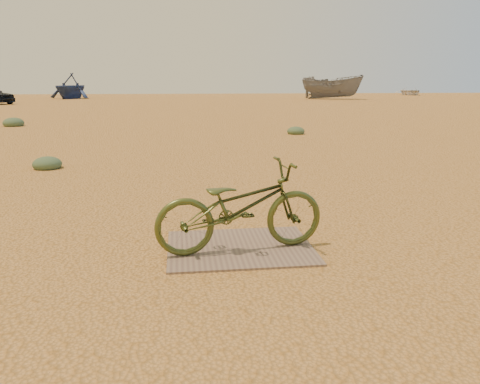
{
  "coord_description": "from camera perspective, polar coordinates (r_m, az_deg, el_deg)",
  "views": [
    {
      "loc": [
        -0.72,
        -4.01,
        1.71
      ],
      "look_at": [
        -0.12,
        0.58,
        0.61
      ],
      "focal_mm": 35.0,
      "sensor_mm": 36.0,
      "label": 1
    }
  ],
  "objects": [
    {
      "name": "kale_a",
      "position": [
        10.13,
        -22.4,
        2.68
      ],
      "size": [
        0.56,
        0.56,
        0.31
      ],
      "primitive_type": "ellipsoid",
      "color": "#4B6340",
      "rests_on": "ground"
    },
    {
      "name": "ground",
      "position": [
        4.42,
        2.52,
        -9.38
      ],
      "size": [
        120.0,
        120.0,
        0.0
      ],
      "primitive_type": "plane",
      "color": "#C08A47",
      "rests_on": "ground"
    },
    {
      "name": "boat_far_right",
      "position": [
        61.49,
        20.04,
        11.47
      ],
      "size": [
        3.83,
        4.8,
        0.89
      ],
      "primitive_type": "imported",
      "rotation": [
        0.0,
        0.0,
        -0.19
      ],
      "color": "beige",
      "rests_on": "ground"
    },
    {
      "name": "kale_b",
      "position": [
        15.61,
        6.81,
        7.04
      ],
      "size": [
        0.57,
        0.57,
        0.32
      ],
      "primitive_type": "ellipsoid",
      "color": "#4B6340",
      "rests_on": "ground"
    },
    {
      "name": "boat_mid_right",
      "position": [
        45.88,
        11.14,
        12.45
      ],
      "size": [
        6.08,
        4.76,
        2.23
      ],
      "primitive_type": "imported",
      "rotation": [
        0.0,
        0.0,
        1.05
      ],
      "color": "slate",
      "rests_on": "ground"
    },
    {
      "name": "boat_far_left",
      "position": [
        48.91,
        -19.97,
        12.08
      ],
      "size": [
        5.48,
        5.83,
        2.45
      ],
      "primitive_type": "imported",
      "rotation": [
        0.0,
        0.0,
        -0.39
      ],
      "color": "navy",
      "rests_on": "ground"
    },
    {
      "name": "kale_c",
      "position": [
        20.19,
        -25.86,
        7.24
      ],
      "size": [
        0.77,
        0.77,
        0.42
      ],
      "primitive_type": "ellipsoid",
      "color": "#4B6340",
      "rests_on": "ground"
    },
    {
      "name": "plywood_board",
      "position": [
        4.93,
        -0.0,
        -6.76
      ],
      "size": [
        1.5,
        1.2,
        0.02
      ],
      "primitive_type": "cube",
      "color": "#7A644E",
      "rests_on": "ground"
    },
    {
      "name": "bicycle",
      "position": [
        4.7,
        0.07,
        -1.81
      ],
      "size": [
        1.81,
        0.85,
        0.91
      ],
      "primitive_type": "imported",
      "rotation": [
        0.0,
        0.0,
        1.72
      ],
      "color": "#414D20",
      "rests_on": "plywood_board"
    }
  ]
}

